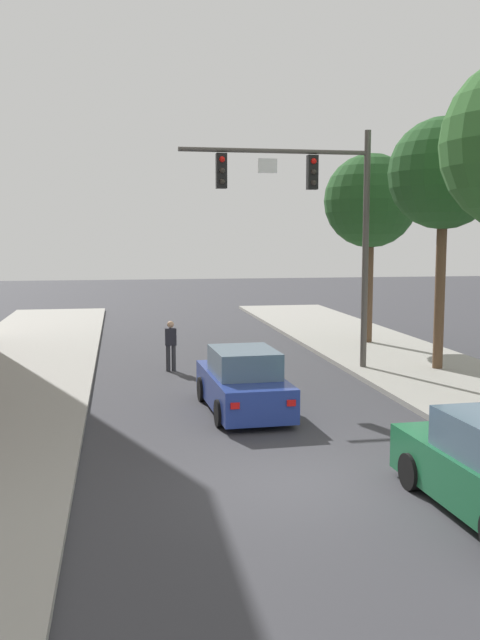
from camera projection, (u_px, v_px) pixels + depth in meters
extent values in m
plane|color=#38383D|center=(304.00, 483.00, 12.35)|extent=(120.00, 120.00, 0.00)
cylinder|color=#514C47|center=(365.00, 251.00, 22.19)|extent=(0.20, 0.20, 7.50)
cylinder|color=#514C47|center=(275.00, 151.00, 21.32)|extent=(5.94, 0.14, 0.14)
cube|color=black|center=(312.00, 172.00, 21.59)|extent=(0.32, 0.28, 1.05)
sphere|color=red|center=(314.00, 161.00, 21.41)|extent=(0.18, 0.18, 0.18)
sphere|color=#2D2823|center=(314.00, 172.00, 21.45)|extent=(0.18, 0.18, 0.18)
sphere|color=#2D2823|center=(313.00, 183.00, 21.49)|extent=(0.18, 0.18, 0.18)
cube|color=black|center=(221.00, 171.00, 21.11)|extent=(0.32, 0.28, 1.05)
sphere|color=red|center=(222.00, 159.00, 20.92)|extent=(0.18, 0.18, 0.18)
sphere|color=#2D2823|center=(222.00, 170.00, 20.96)|extent=(0.18, 0.18, 0.18)
sphere|color=#2D2823|center=(222.00, 182.00, 21.00)|extent=(0.18, 0.18, 0.18)
cube|color=white|center=(268.00, 166.00, 21.31)|extent=(0.60, 0.03, 0.44)
cube|color=navy|center=(243.00, 389.00, 17.37)|extent=(1.87, 4.26, 0.80)
cube|color=slate|center=(244.00, 362.00, 17.14)|extent=(1.58, 2.06, 0.64)
cylinder|color=black|center=(203.00, 389.00, 18.50)|extent=(0.25, 0.65, 0.64)
cylinder|color=black|center=(262.00, 386.00, 18.83)|extent=(0.25, 0.65, 0.64)
cylinder|color=black|center=(221.00, 413.00, 15.97)|extent=(0.25, 0.65, 0.64)
cylinder|color=black|center=(288.00, 410.00, 16.31)|extent=(0.25, 0.65, 0.64)
cube|color=red|center=(235.00, 406.00, 15.17)|extent=(0.20, 0.05, 0.14)
cube|color=red|center=(291.00, 403.00, 15.43)|extent=(0.20, 0.05, 0.14)
cylinder|color=black|center=(411.00, 471.00, 12.01)|extent=(0.25, 0.65, 0.64)
cylinder|color=#333338|center=(168.00, 358.00, 22.57)|extent=(0.14, 0.14, 0.85)
cylinder|color=#333338|center=(174.00, 358.00, 22.60)|extent=(0.14, 0.14, 0.85)
cube|color=#26262D|center=(171.00, 337.00, 22.51)|extent=(0.36, 0.22, 0.56)
sphere|color=tan|center=(171.00, 324.00, 22.46)|extent=(0.22, 0.22, 0.22)
cylinder|color=brown|center=(440.00, 293.00, 22.09)|extent=(0.32, 0.32, 4.85)
sphere|color=#235123|center=(444.00, 173.00, 21.65)|extent=(3.47, 3.47, 3.47)
cylinder|color=brown|center=(369.00, 289.00, 27.70)|extent=(0.32, 0.32, 4.22)
sphere|color=#235123|center=(371.00, 201.00, 27.28)|extent=(3.66, 3.66, 3.66)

